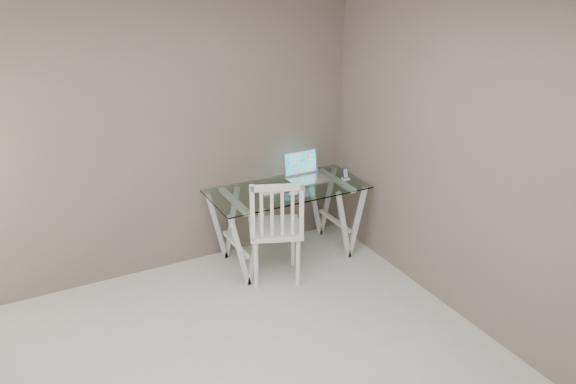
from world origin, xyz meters
name	(u,v)px	position (x,y,z in m)	size (l,w,h in m)	color
room	(242,178)	(-0.06, 0.02, 1.72)	(4.50, 4.52, 2.71)	beige
desk	(287,223)	(1.16, 1.85, 0.38)	(1.50, 0.70, 0.75)	silver
chair	(276,226)	(0.87, 1.51, 0.56)	(0.61, 0.61, 1.02)	white
laptop	(305,172)	(1.43, 2.00, 0.81)	(0.38, 0.31, 0.27)	silver
keyboard	(276,191)	(1.03, 1.83, 0.75)	(0.30, 0.13, 0.01)	silver
mouse	(294,193)	(1.15, 1.68, 0.76)	(0.10, 0.06, 0.03)	white
phone_dock	(346,176)	(1.78, 1.79, 0.78)	(0.06, 0.06, 0.12)	white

